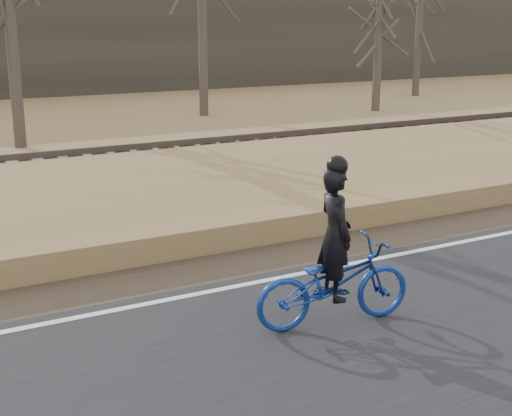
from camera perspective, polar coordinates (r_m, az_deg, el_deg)
ground at (r=10.74m, az=4.70°, el=-5.80°), size 120.00×120.00×0.00m
road at (r=8.92m, az=13.69°, el=-10.46°), size 120.00×6.00×0.06m
edge_line at (r=10.88m, az=4.13°, el=-5.16°), size 120.00×0.12×0.01m
shoulder at (r=11.69m, az=1.47°, el=-3.91°), size 120.00×1.60×0.04m
embankment at (r=14.20m, az=-4.62°, el=0.29°), size 120.00×5.00×0.44m
ballast at (r=17.65m, az=-9.70°, el=3.03°), size 120.00×3.00×0.45m
railroad at (r=17.59m, az=-9.74°, el=4.00°), size 120.00×2.40×0.29m
cyclist at (r=8.93m, az=6.26°, el=-5.16°), size 2.15×1.02×2.16m
bare_tree_near_left at (r=22.65m, az=-19.03°, el=13.39°), size 0.36×0.36×7.01m
bare_tree_center at (r=28.97m, az=-4.34°, el=16.21°), size 0.36×0.36×8.95m
bare_tree_right at (r=30.90m, az=9.77°, el=13.37°), size 0.36×0.36×6.16m
bare_tree_far_right at (r=37.54m, az=12.94°, el=14.38°), size 0.36×0.36×7.39m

